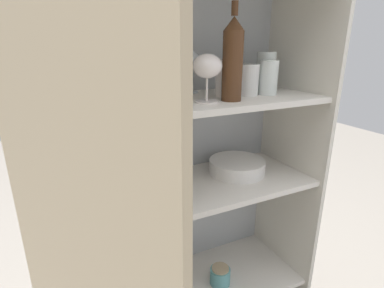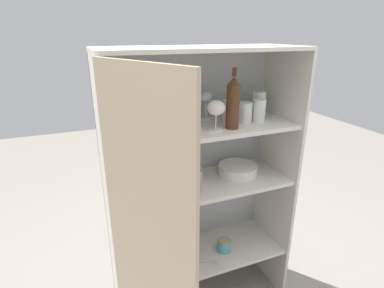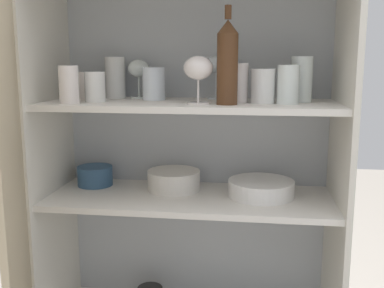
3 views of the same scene
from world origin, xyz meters
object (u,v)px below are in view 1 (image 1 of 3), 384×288
object	(u,v)px
mixing_bowl_large	(162,174)
coffee_mug_primary	(148,286)
wine_bottle	(233,59)
serving_bowl_small	(76,188)
plate_stack_white	(237,166)
storage_jar	(220,275)

from	to	relation	value
mixing_bowl_large	coffee_mug_primary	world-z (taller)	mixing_bowl_large
wine_bottle	serving_bowl_small	world-z (taller)	wine_bottle
mixing_bowl_large	wine_bottle	bearing A→B (deg)	-37.08
plate_stack_white	coffee_mug_primary	xyz separation A→B (m)	(-0.39, 0.01, -0.44)
mixing_bowl_large	storage_jar	distance (m)	0.51
serving_bowl_small	wine_bottle	bearing A→B (deg)	-18.62
mixing_bowl_large	storage_jar	xyz separation A→B (m)	(0.20, -0.10, -0.46)
serving_bowl_small	coffee_mug_primary	xyz separation A→B (m)	(0.21, -0.05, -0.45)
serving_bowl_small	plate_stack_white	bearing A→B (deg)	-5.26
wine_bottle	plate_stack_white	size ratio (longest dim) A/B	1.32
coffee_mug_primary	storage_jar	size ratio (longest dim) A/B	1.58
storage_jar	coffee_mug_primary	bearing A→B (deg)	166.49
mixing_bowl_large	storage_jar	world-z (taller)	mixing_bowl_large
serving_bowl_small	storage_jar	xyz separation A→B (m)	(0.50, -0.12, -0.46)
serving_bowl_small	storage_jar	bearing A→B (deg)	-12.97
coffee_mug_primary	mixing_bowl_large	bearing A→B (deg)	17.05
wine_bottle	coffee_mug_primary	xyz separation A→B (m)	(-0.28, 0.12, -0.86)
mixing_bowl_large	coffee_mug_primary	bearing A→B (deg)	-162.95
coffee_mug_primary	storage_jar	distance (m)	0.30
plate_stack_white	coffee_mug_primary	world-z (taller)	plate_stack_white
wine_bottle	serving_bowl_small	xyz separation A→B (m)	(-0.49, 0.16, -0.41)
wine_bottle	storage_jar	size ratio (longest dim) A/B	3.49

